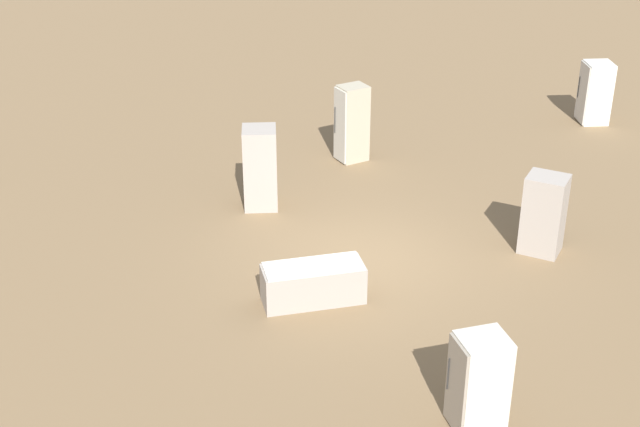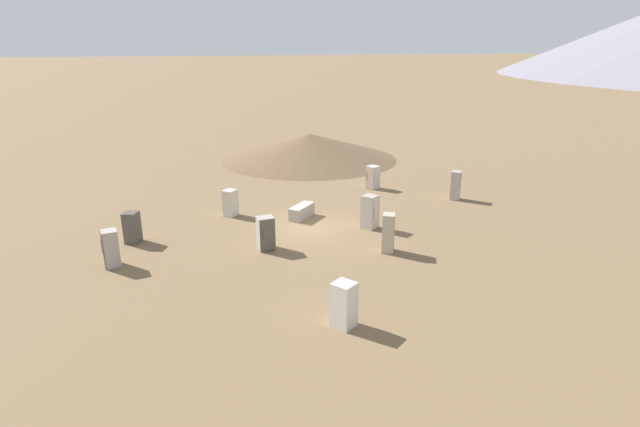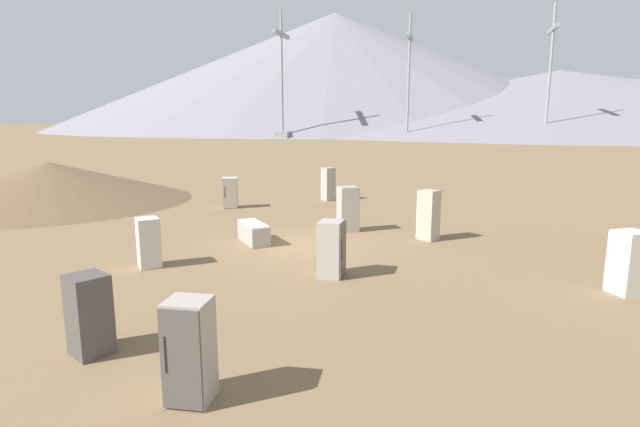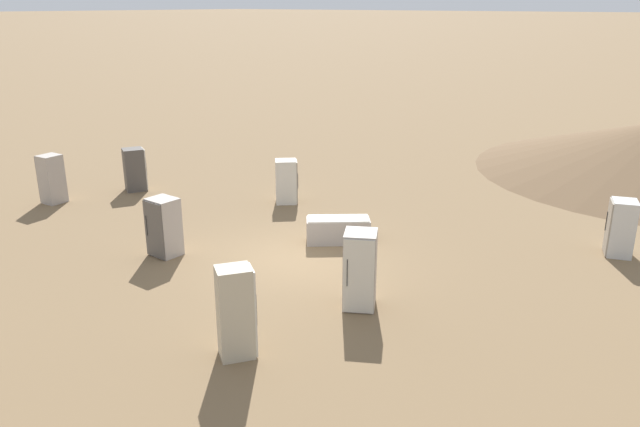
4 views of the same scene
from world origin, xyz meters
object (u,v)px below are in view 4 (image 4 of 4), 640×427
at_px(discarded_fridge_3, 164,227).
at_px(discarded_fridge_1, 52,179).
at_px(discarded_fridge_2, 621,228).
at_px(discarded_fridge_6, 135,170).
at_px(discarded_fridge_5, 236,313).
at_px(discarded_fridge_9, 286,182).
at_px(discarded_fridge_4, 360,270).
at_px(discarded_fridge_7, 338,230).

bearing_deg(discarded_fridge_3, discarded_fridge_1, -5.42).
bearing_deg(discarded_fridge_2, discarded_fridge_6, 85.06).
height_order(discarded_fridge_5, discarded_fridge_9, discarded_fridge_5).
xyz_separation_m(discarded_fridge_2, discarded_fridge_9, (-10.30, -1.98, -0.02)).
height_order(discarded_fridge_3, discarded_fridge_4, discarded_fridge_4).
relative_size(discarded_fridge_6, discarded_fridge_9, 1.03).
relative_size(discarded_fridge_4, discarded_fridge_7, 0.99).
height_order(discarded_fridge_1, discarded_fridge_9, discarded_fridge_1).
distance_m(discarded_fridge_3, discarded_fridge_6, 6.76).
height_order(discarded_fridge_7, discarded_fridge_9, discarded_fridge_9).
relative_size(discarded_fridge_7, discarded_fridge_9, 1.21).
height_order(discarded_fridge_6, discarded_fridge_7, discarded_fridge_6).
xyz_separation_m(discarded_fridge_3, discarded_fridge_4, (5.98, 0.70, 0.10)).
bearing_deg(discarded_fridge_6, discarded_fridge_4, 14.64).
distance_m(discarded_fridge_1, discarded_fridge_6, 2.87).
height_order(discarded_fridge_4, discarded_fridge_5, discarded_fridge_5).
height_order(discarded_fridge_3, discarded_fridge_6, discarded_fridge_3).
xyz_separation_m(discarded_fridge_5, discarded_fridge_6, (-11.11, 5.88, -0.16)).
relative_size(discarded_fridge_2, discarded_fridge_5, 0.83).
xyz_separation_m(discarded_fridge_1, discarded_fridge_3, (6.87, -0.71, -0.03)).
height_order(discarded_fridge_1, discarded_fridge_3, discarded_fridge_1).
bearing_deg(discarded_fridge_1, discarded_fridge_9, -57.44).
bearing_deg(discarded_fridge_1, discarded_fridge_7, -78.46).
relative_size(discarded_fridge_5, discarded_fridge_7, 1.03).
height_order(discarded_fridge_2, discarded_fridge_5, discarded_fridge_5).
bearing_deg(discarded_fridge_5, discarded_fridge_2, 99.74).
relative_size(discarded_fridge_2, discarded_fridge_9, 1.03).
xyz_separation_m(discarded_fridge_4, discarded_fridge_9, (-6.41, 4.93, -0.14)).
bearing_deg(discarded_fridge_7, discarded_fridge_3, -80.84).
relative_size(discarded_fridge_1, discarded_fridge_7, 0.92).
bearing_deg(discarded_fridge_2, discarded_fridge_3, 107.69).
bearing_deg(discarded_fridge_5, discarded_fridge_1, -160.57).
height_order(discarded_fridge_5, discarded_fridge_6, discarded_fridge_5).
bearing_deg(discarded_fridge_2, discarded_fridge_7, 100.60).
bearing_deg(discarded_fridge_3, discarded_fridge_4, -172.80).
bearing_deg(discarded_fridge_5, discarded_fridge_6, -173.68).
relative_size(discarded_fridge_2, discarded_fridge_4, 0.86).
distance_m(discarded_fridge_6, discarded_fridge_9, 5.86).
bearing_deg(discarded_fridge_3, discarded_fridge_2, -141.84).
xyz_separation_m(discarded_fridge_2, discarded_fridge_7, (-6.66, -3.94, -0.41)).
distance_m(discarded_fridge_1, discarded_fridge_2, 18.10).
height_order(discarded_fridge_1, discarded_fridge_4, discarded_fridge_4).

